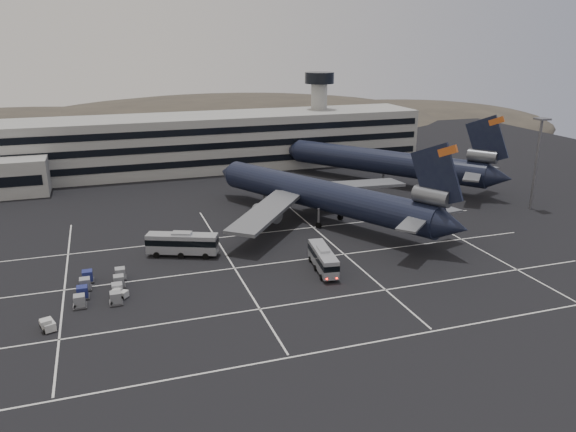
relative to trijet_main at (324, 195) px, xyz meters
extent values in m
plane|color=black|center=(-14.95, -20.22, -5.25)|extent=(260.00, 260.00, 0.00)
cube|color=silver|center=(-14.95, -42.22, -5.24)|extent=(90.00, 0.25, 0.01)
cube|color=silver|center=(-14.95, -30.22, -5.24)|extent=(90.00, 0.25, 0.01)
cube|color=silver|center=(-14.95, -16.22, -5.24)|extent=(90.00, 0.25, 0.01)
cube|color=silver|center=(-14.95, -2.22, -5.24)|extent=(90.00, 0.25, 0.01)
cube|color=silver|center=(-44.95, -14.22, -5.24)|extent=(0.25, 55.00, 0.01)
cube|color=silver|center=(-20.95, -14.22, -5.24)|extent=(0.25, 55.00, 0.01)
cube|color=silver|center=(-2.95, -14.22, -5.24)|extent=(0.25, 55.00, 0.01)
cube|color=silver|center=(19.05, -14.22, -5.24)|extent=(0.25, 55.00, 0.01)
cube|color=gray|center=(-14.95, 51.78, 1.75)|extent=(120.00, 18.00, 14.00)
cube|color=black|center=(-14.95, 42.73, -1.75)|extent=(118.00, 0.20, 1.60)
cube|color=black|center=(-14.95, 42.73, 2.25)|extent=(118.00, 0.20, 1.60)
cube|color=black|center=(-14.95, 42.73, 5.95)|extent=(118.00, 0.20, 1.60)
cylinder|color=gray|center=(20.05, 53.78, 5.75)|extent=(4.40, 4.40, 22.00)
cylinder|color=black|center=(20.05, 53.78, 17.25)|extent=(8.00, 8.00, 3.00)
ellipsoid|color=#38332B|center=(-74.95, 149.78, -15.75)|extent=(196.00, 140.00, 32.00)
ellipsoid|color=#38332B|center=(15.05, 149.78, -18.75)|extent=(252.00, 180.00, 44.00)
ellipsoid|color=#38332B|center=(95.05, 149.78, -14.25)|extent=(168.00, 120.00, 24.00)
cylinder|color=slate|center=(43.05, -5.22, 3.75)|extent=(0.50, 0.50, 18.00)
cube|color=slate|center=(43.05, -5.22, 12.85)|extent=(2.40, 2.40, 0.35)
cylinder|color=black|center=(-0.24, 0.44, -0.05)|extent=(27.66, 44.93, 5.60)
cone|color=black|center=(-12.64, 23.52, -0.05)|extent=(7.06, 6.62, 5.60)
cone|color=black|center=(12.31, -22.90, -0.05)|extent=(6.81, 6.79, 5.04)
cube|color=black|center=(10.65, -19.81, 7.35)|extent=(4.93, 8.58, 10.97)
cube|color=#C7561A|center=(11.36, -21.14, 11.55)|extent=(2.01, 3.11, 2.24)
cylinder|color=#595B60|center=(10.42, -19.37, 4.05)|extent=(5.22, 6.56, 2.70)
cube|color=slate|center=(6.48, -20.92, 0.55)|extent=(7.80, 7.29, 0.87)
cube|color=slate|center=(13.88, -16.95, 0.55)|extent=(8.10, 5.17, 0.87)
cube|color=slate|center=(-12.19, -3.71, -0.85)|extent=(18.29, 20.43, 1.75)
cylinder|color=#595B60|center=(-10.97, 0.35, -2.55)|extent=(4.98, 6.12, 2.70)
cube|color=slate|center=(9.82, 8.12, -0.85)|extent=(22.47, 7.87, 1.75)
cylinder|color=#595B60|center=(5.76, 9.35, -2.55)|extent=(4.98, 6.12, 2.70)
cylinder|color=slate|center=(-7.51, 13.97, -3.05)|extent=(0.44, 0.44, 3.00)
cylinder|color=black|center=(-7.51, 13.97, -4.70)|extent=(0.96, 1.21, 1.10)
cylinder|color=slate|center=(-2.11, -2.83, -3.05)|extent=(0.44, 0.44, 3.00)
cylinder|color=black|center=(-2.11, -2.83, -4.70)|extent=(0.96, 1.21, 1.10)
cylinder|color=slate|center=(3.53, 0.20, -3.05)|extent=(0.44, 0.44, 3.00)
cylinder|color=black|center=(3.53, 0.20, -4.70)|extent=(0.96, 1.21, 1.10)
cylinder|color=black|center=(24.30, 22.48, -0.05)|extent=(33.13, 41.87, 5.60)
cone|color=black|center=(8.67, 43.51, -0.05)|extent=(7.18, 6.95, 5.60)
cone|color=black|center=(40.10, 1.21, -0.05)|extent=(7.03, 7.02, 5.04)
cube|color=black|center=(38.02, 4.02, 7.35)|extent=(6.05, 7.90, 10.97)
cube|color=#C7561A|center=(38.91, 2.82, 11.55)|extent=(2.37, 2.92, 2.24)
cylinder|color=#595B60|center=(37.72, 4.42, 4.05)|extent=(5.75, 6.43, 2.70)
cube|color=slate|center=(34.05, 2.32, 0.55)|extent=(7.36, 7.75, 0.87)
cube|color=slate|center=(40.79, 7.33, 0.55)|extent=(8.16, 6.04, 0.87)
cylinder|color=slate|center=(24.30, 22.48, -3.05)|extent=(0.44, 0.44, 3.00)
cylinder|color=black|center=(24.30, 22.48, -4.70)|extent=(1.06, 1.18, 1.10)
cube|color=#9DA0A6|center=(-8.59, -21.09, -3.39)|extent=(3.54, 10.18, 2.72)
cube|color=black|center=(-8.59, -21.09, -3.07)|extent=(3.60, 10.24, 0.86)
cube|color=#9DA0A6|center=(-8.59, -21.09, -1.87)|extent=(1.79, 2.88, 0.32)
cylinder|color=black|center=(-10.16, -24.40, -4.81)|extent=(0.40, 0.90, 0.87)
cylinder|color=black|center=(-7.91, -24.69, -4.81)|extent=(0.40, 0.90, 0.87)
cylinder|color=black|center=(-9.71, -20.94, -4.81)|extent=(0.40, 0.90, 0.87)
cylinder|color=black|center=(-7.46, -21.23, -4.81)|extent=(0.40, 0.90, 0.87)
cylinder|color=black|center=(-9.26, -17.48, -4.81)|extent=(0.40, 0.90, 0.87)
cylinder|color=black|center=(-7.01, -17.78, -4.81)|extent=(0.40, 0.90, 0.87)
cube|color=#FF0C05|center=(-9.95, -25.96, -4.43)|extent=(0.23, 0.10, 0.20)
cube|color=#FF0C05|center=(-8.52, -26.14, -4.43)|extent=(0.23, 0.10, 0.20)
cube|color=#9DA0A6|center=(-27.54, -8.61, -3.17)|extent=(11.28, 6.65, 3.05)
cube|color=black|center=(-27.54, -8.61, -2.80)|extent=(11.36, 6.73, 0.96)
cube|color=#9DA0A6|center=(-27.54, -8.61, -1.46)|extent=(3.44, 2.67, 0.36)
cylinder|color=black|center=(-24.43, -11.29, -4.76)|extent=(1.02, 0.68, 0.97)
cylinder|color=black|center=(-23.45, -8.95, -4.76)|extent=(1.02, 0.68, 0.97)
cylinder|color=black|center=(-28.03, -9.79, -4.76)|extent=(1.02, 0.68, 0.97)
cylinder|color=black|center=(-27.05, -7.44, -4.76)|extent=(1.02, 0.68, 0.97)
cylinder|color=black|center=(-31.64, -8.28, -4.76)|extent=(1.02, 0.68, 0.97)
cylinder|color=black|center=(-30.66, -5.94, -4.76)|extent=(1.02, 0.68, 0.97)
cube|color=#B9BAB5|center=(-46.24, -27.25, -4.65)|extent=(2.01, 2.69, 0.98)
cube|color=#B9BAB5|center=(-46.07, -27.76, -4.00)|extent=(1.45, 1.31, 0.54)
cylinder|color=black|center=(-46.53, -28.26, -4.94)|extent=(0.42, 0.65, 0.61)
cylinder|color=black|center=(-45.40, -27.88, -4.94)|extent=(0.42, 0.65, 0.61)
cylinder|color=black|center=(-47.09, -26.61, -4.94)|extent=(0.42, 0.65, 0.61)
cylinder|color=black|center=(-45.96, -26.23, -4.94)|extent=(0.42, 0.65, 0.61)
cube|color=#B9BAB5|center=(-37.75, -20.96, -4.71)|extent=(2.42, 2.27, 0.88)
cube|color=#B9BAB5|center=(-37.37, -21.27, -4.12)|extent=(1.37, 1.40, 0.49)
cylinder|color=black|center=(-37.48, -21.87, -4.97)|extent=(0.56, 0.51, 0.55)
cylinder|color=black|center=(-36.80, -21.03, -4.97)|extent=(0.56, 0.51, 0.55)
cylinder|color=black|center=(-38.70, -20.89, -4.97)|extent=(0.56, 0.51, 0.55)
cylinder|color=black|center=(-38.02, -20.04, -4.97)|extent=(0.56, 0.51, 0.55)
cube|color=#2D2D30|center=(-42.77, -22.31, -5.11)|extent=(1.92, 2.16, 0.16)
cylinder|color=black|center=(-42.77, -22.31, -5.16)|extent=(0.09, 0.18, 0.18)
cube|color=#93969B|center=(-42.77, -22.31, -4.31)|extent=(1.54, 1.54, 1.44)
cube|color=#2D2D30|center=(-38.31, -22.82, -5.11)|extent=(1.92, 2.16, 0.16)
cylinder|color=black|center=(-38.31, -22.82, -5.16)|extent=(0.09, 0.18, 0.18)
cube|color=#93969B|center=(-38.31, -22.82, -4.31)|extent=(1.54, 1.54, 1.44)
cube|color=#2D2D30|center=(-42.46, -19.63, -5.11)|extent=(1.92, 2.16, 0.16)
cylinder|color=black|center=(-42.46, -19.63, -5.16)|extent=(0.09, 0.18, 0.18)
cube|color=navy|center=(-42.46, -19.63, -4.31)|extent=(1.54, 1.54, 1.44)
cube|color=#2D2D30|center=(-38.00, -20.15, -5.11)|extent=(1.92, 2.16, 0.16)
cylinder|color=black|center=(-38.00, -20.15, -5.16)|extent=(0.09, 0.18, 0.18)
cube|color=#93969B|center=(-38.00, -20.15, -4.31)|extent=(1.54, 1.54, 1.44)
cube|color=#2D2D30|center=(-42.15, -16.96, -5.11)|extent=(1.92, 2.16, 0.16)
cylinder|color=black|center=(-42.15, -16.96, -5.16)|extent=(0.09, 0.18, 0.18)
cube|color=#93969B|center=(-42.15, -16.96, -4.31)|extent=(1.54, 1.54, 1.44)
cube|color=#2D2D30|center=(-37.69, -17.48, -5.11)|extent=(1.92, 2.16, 0.16)
cylinder|color=black|center=(-37.69, -17.48, -5.16)|extent=(0.09, 0.18, 0.18)
cube|color=#93969B|center=(-37.69, -17.48, -4.31)|extent=(1.54, 1.54, 1.44)
cube|color=#2D2D30|center=(-41.84, -14.29, -5.11)|extent=(1.92, 2.16, 0.16)
cylinder|color=black|center=(-41.84, -14.29, -5.16)|extent=(0.09, 0.18, 0.18)
cube|color=navy|center=(-41.84, -14.29, -4.31)|extent=(1.54, 1.54, 1.44)
cube|color=#2D2D30|center=(-37.38, -14.80, -5.11)|extent=(1.92, 2.16, 0.16)
cylinder|color=black|center=(-37.38, -14.80, -5.16)|extent=(0.09, 0.18, 0.18)
cube|color=#93969B|center=(-37.38, -14.80, -4.31)|extent=(1.54, 1.54, 1.44)
camera|label=1|loc=(-38.05, -92.72, 28.02)|focal=35.00mm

